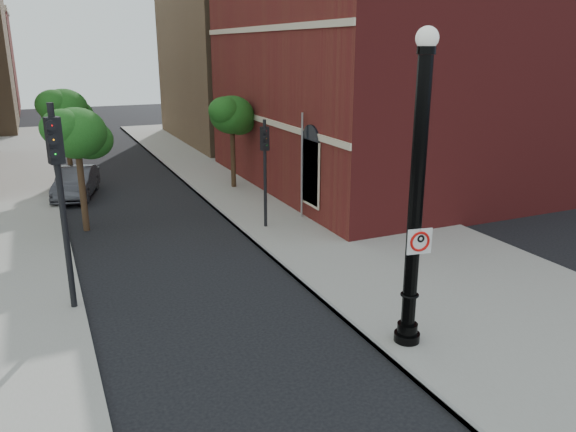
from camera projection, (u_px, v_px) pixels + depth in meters
name	position (u px, v px, depth m)	size (l,w,h in m)	color
ground	(289.00, 358.00, 12.67)	(120.00, 120.00, 0.00)	black
sidewalk_right	(322.00, 211.00, 23.74)	(8.00, 60.00, 0.12)	gray
curb_edge	(233.00, 223.00, 22.19)	(0.10, 60.00, 0.14)	gray
brick_wall_building	(458.00, 56.00, 29.34)	(22.30, 16.30, 12.50)	maroon
bg_building_tan_b	(319.00, 43.00, 43.11)	(22.00, 14.00, 14.00)	#816446
lamppost	(415.00, 211.00, 12.27)	(0.60, 0.60, 7.15)	black
no_parking_sign	(420.00, 241.00, 12.31)	(0.58, 0.14, 0.59)	white
parked_car	(76.00, 183.00, 26.03)	(1.47, 4.22, 1.39)	#323238
traffic_signal_left	(58.00, 176.00, 13.89)	(0.40, 0.47, 5.46)	black
traffic_signal_right	(265.00, 157.00, 20.80)	(0.30, 0.36, 4.20)	black
utility_pole	(302.00, 168.00, 22.17)	(0.09, 0.09, 4.31)	#999999
street_tree_a	(77.00, 135.00, 20.46)	(2.58, 2.34, 4.66)	#312313
street_tree_b	(65.00, 110.00, 27.07)	(2.68, 2.42, 4.82)	#312313
street_tree_c	(232.00, 116.00, 26.76)	(2.52, 2.27, 4.53)	#312313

